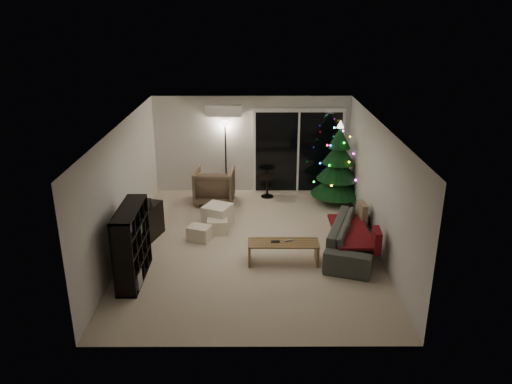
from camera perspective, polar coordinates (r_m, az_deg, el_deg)
room at (r=11.27m, az=1.79°, el=1.96°), size 6.50×7.51×2.60m
bookshelf at (r=9.10m, az=-15.01°, el=-5.76°), size 0.36×1.37×1.36m
media_cabinet at (r=10.55m, az=-12.89°, el=-3.71°), size 0.74×1.23×0.72m
stereo at (r=10.39m, az=-13.08°, el=-1.51°), size 0.37×0.43×0.15m
armchair at (r=12.34m, az=-4.77°, el=0.73°), size 0.99×1.01×0.88m
ottoman at (r=11.07m, az=-4.40°, el=-2.71°), size 0.72×0.72×0.49m
cardboard_box_a at (r=10.46m, az=-6.48°, el=-4.73°), size 0.53×0.47×0.32m
cardboard_box_b at (r=10.76m, az=-4.42°, el=-3.96°), size 0.45×0.35×0.31m
side_table at (r=12.72m, az=1.30°, el=0.58°), size 0.50×0.50×0.53m
floor_lamp at (r=12.88m, az=-3.47°, el=3.93°), size 0.30×0.30×1.86m
sofa at (r=10.04m, az=11.26°, el=-5.14°), size 1.52×2.36×0.64m
sofa_throw at (r=9.96m, az=10.75°, el=-4.40°), size 0.69×1.59×0.05m
cushion_a at (r=10.57m, az=12.03°, el=-2.32°), size 0.16×0.43×0.42m
cushion_b at (r=9.41m, az=13.61°, el=-5.38°), size 0.16×0.43×0.42m
coffee_table at (r=9.55m, az=3.12°, el=-6.88°), size 1.34×0.48×0.42m
remote_a at (r=9.44m, az=2.23°, el=-5.68°), size 0.17×0.05×0.02m
remote_b at (r=9.50m, az=3.74°, el=-5.54°), size 0.16×0.10×0.02m
christmas_tree at (r=12.25m, az=9.39°, el=3.32°), size 1.35×1.35×2.07m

